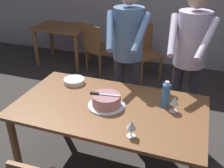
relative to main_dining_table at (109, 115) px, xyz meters
The scene contains 13 objects.
ground_plane 0.65m from the main_dining_table, ahead, with size 14.00×14.00×0.00m, color #383330.
main_dining_table is the anchor object (origin of this frame).
cake_on_platter 0.15m from the main_dining_table, 165.55° to the right, with size 0.34×0.34×0.11m.
cake_knife 0.23m from the main_dining_table, behind, with size 0.27×0.06×0.02m.
plate_stack 0.60m from the main_dining_table, 149.16° to the left, with size 0.22×0.22×0.05m.
wine_glass_near 0.61m from the main_dining_table, 10.76° to the left, with size 0.08×0.08×0.14m.
wine_glass_far 0.50m from the main_dining_table, 48.75° to the right, with size 0.08×0.08×0.14m.
water_bottle 0.55m from the main_dining_table, 19.09° to the left, with size 0.07×0.07×0.25m.
person_cutting_cake 0.81m from the main_dining_table, 92.95° to the left, with size 0.46×0.57×1.72m.
person_standing_beside 1.04m from the main_dining_table, 49.80° to the left, with size 0.46×0.57×1.72m.
background_table 2.93m from the main_dining_table, 127.88° to the left, with size 1.00×0.70×0.74m.
background_chair_0 2.26m from the main_dining_table, 94.59° to the left, with size 0.62×0.62×0.90m.
background_chair_2 2.37m from the main_dining_table, 115.19° to the left, with size 0.59×0.59×0.90m.
Camera 1 is at (0.68, -1.86, 2.01)m, focal length 41.19 mm.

